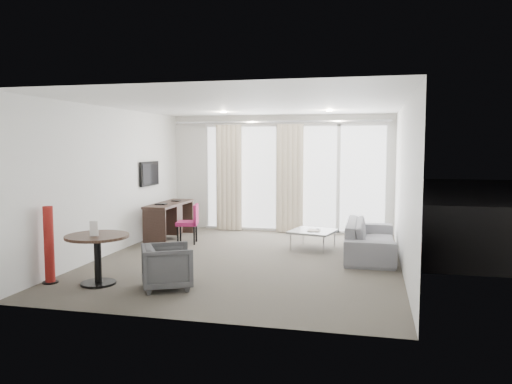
% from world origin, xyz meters
% --- Properties ---
extents(floor, '(5.00, 6.00, 0.00)m').
position_xyz_m(floor, '(0.00, 0.00, 0.00)').
color(floor, '#4F493F').
rests_on(floor, ground).
extents(ceiling, '(5.00, 6.00, 0.00)m').
position_xyz_m(ceiling, '(0.00, 0.00, 2.60)').
color(ceiling, white).
rests_on(ceiling, ground).
extents(wall_left, '(0.00, 6.00, 2.60)m').
position_xyz_m(wall_left, '(-2.50, 0.00, 1.30)').
color(wall_left, silver).
rests_on(wall_left, ground).
extents(wall_right, '(0.00, 6.00, 2.60)m').
position_xyz_m(wall_right, '(2.50, 0.00, 1.30)').
color(wall_right, silver).
rests_on(wall_right, ground).
extents(wall_front, '(5.00, 0.00, 2.60)m').
position_xyz_m(wall_front, '(0.00, -3.00, 1.30)').
color(wall_front, silver).
rests_on(wall_front, ground).
extents(window_panel, '(4.00, 0.02, 2.38)m').
position_xyz_m(window_panel, '(0.30, 2.98, 1.20)').
color(window_panel, white).
rests_on(window_panel, ground).
extents(window_frame, '(4.10, 0.06, 2.44)m').
position_xyz_m(window_frame, '(0.30, 2.97, 1.20)').
color(window_frame, white).
rests_on(window_frame, ground).
extents(curtain_left, '(0.60, 0.20, 2.38)m').
position_xyz_m(curtain_left, '(-1.15, 2.82, 1.20)').
color(curtain_left, beige).
rests_on(curtain_left, ground).
extents(curtain_right, '(0.60, 0.20, 2.38)m').
position_xyz_m(curtain_right, '(0.25, 2.82, 1.20)').
color(curtain_right, beige).
rests_on(curtain_right, ground).
extents(curtain_track, '(4.80, 0.04, 0.04)m').
position_xyz_m(curtain_track, '(0.00, 2.82, 2.45)').
color(curtain_track, '#B2B2B7').
rests_on(curtain_track, ceiling).
extents(downlight_a, '(0.12, 0.12, 0.02)m').
position_xyz_m(downlight_a, '(-0.90, 1.60, 2.59)').
color(downlight_a, '#FFE0B2').
rests_on(downlight_a, ceiling).
extents(downlight_b, '(0.12, 0.12, 0.02)m').
position_xyz_m(downlight_b, '(1.20, 1.60, 2.59)').
color(downlight_b, '#FFE0B2').
rests_on(downlight_b, ceiling).
extents(desk, '(0.50, 1.58, 0.74)m').
position_xyz_m(desk, '(-2.06, 1.52, 0.37)').
color(desk, black).
rests_on(desk, floor).
extents(tv, '(0.05, 0.80, 0.50)m').
position_xyz_m(tv, '(-2.46, 1.45, 1.35)').
color(tv, black).
rests_on(tv, wall_left).
extents(desk_chair, '(0.50, 0.48, 0.78)m').
position_xyz_m(desk_chair, '(-1.52, 1.13, 0.39)').
color(desk_chair, '#981B4E').
rests_on(desk_chair, floor).
extents(round_table, '(1.08, 1.08, 0.70)m').
position_xyz_m(round_table, '(-1.68, -1.91, 0.35)').
color(round_table, '#322016').
rests_on(round_table, floor).
extents(menu_card, '(0.11, 0.05, 0.21)m').
position_xyz_m(menu_card, '(-1.67, -1.99, 0.72)').
color(menu_card, white).
rests_on(menu_card, round_table).
extents(red_lamp, '(0.22, 0.22, 1.09)m').
position_xyz_m(red_lamp, '(-2.37, -2.00, 0.54)').
color(red_lamp, maroon).
rests_on(red_lamp, floor).
extents(tub_armchair, '(0.88, 0.87, 0.60)m').
position_xyz_m(tub_armchair, '(-0.65, -1.88, 0.30)').
color(tub_armchair, '#403F41').
rests_on(tub_armchair, floor).
extents(coffee_table, '(0.94, 0.94, 0.35)m').
position_xyz_m(coffee_table, '(0.96, 1.17, 0.17)').
color(coffee_table, gray).
rests_on(coffee_table, floor).
extents(remote, '(0.06, 0.15, 0.02)m').
position_xyz_m(remote, '(1.05, 1.25, 0.36)').
color(remote, black).
rests_on(remote, coffee_table).
extents(magazine, '(0.22, 0.28, 0.02)m').
position_xyz_m(magazine, '(0.99, 1.13, 0.36)').
color(magazine, gray).
rests_on(magazine, coffee_table).
extents(sofa, '(0.82, 2.10, 0.61)m').
position_xyz_m(sofa, '(2.01, 0.80, 0.31)').
color(sofa, slate).
rests_on(sofa, floor).
extents(terrace_slab, '(5.60, 3.00, 0.12)m').
position_xyz_m(terrace_slab, '(0.30, 4.50, -0.06)').
color(terrace_slab, '#4D4D50').
rests_on(terrace_slab, ground).
extents(rattan_chair_a, '(0.67, 0.67, 0.76)m').
position_xyz_m(rattan_chair_a, '(0.52, 4.23, 0.38)').
color(rattan_chair_a, '#46301C').
rests_on(rattan_chair_a, terrace_slab).
extents(rattan_chair_b, '(0.63, 0.63, 0.73)m').
position_xyz_m(rattan_chair_b, '(1.51, 4.34, 0.36)').
color(rattan_chair_b, '#46301C').
rests_on(rattan_chair_b, terrace_slab).
extents(rattan_table, '(0.59, 0.59, 0.45)m').
position_xyz_m(rattan_table, '(1.25, 3.88, 0.22)').
color(rattan_table, '#46301C').
rests_on(rattan_table, terrace_slab).
extents(balustrade, '(5.50, 0.06, 1.05)m').
position_xyz_m(balustrade, '(0.30, 5.95, 0.50)').
color(balustrade, '#B2B2B7').
rests_on(balustrade, terrace_slab).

